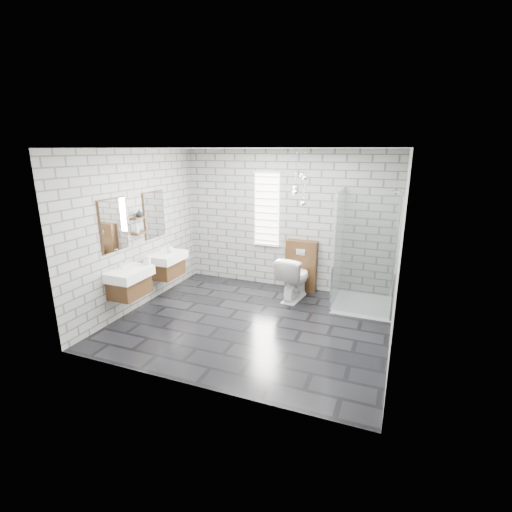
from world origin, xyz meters
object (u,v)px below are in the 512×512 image
Objects in this scene: cistern_panel at (301,266)px; shower_enclosure at (358,281)px; vanity_left at (128,275)px; vanity_right at (165,258)px; toilet at (294,278)px.

shower_enclosure is (1.14, -0.52, 0.00)m from cistern_panel.
vanity_left is 3.85m from shower_enclosure.
vanity_right reaches higher than toilet.
vanity_right is 1.57× the size of cistern_panel.
vanity_left is 1.04m from vanity_right.
toilet is at bearing 179.15° from shower_enclosure.
toilet is at bearing 38.21° from vanity_left.
shower_enclosure reaches higher than vanity_right.
shower_enclosure is 2.46× the size of toilet.
vanity_right is at bearing -151.17° from cistern_panel.
toilet is (2.26, 1.78, -0.34)m from vanity_left.
shower_enclosure is (3.41, 0.73, -0.25)m from vanity_right.
shower_enclosure reaches higher than cistern_panel.
toilet is at bearing -90.00° from cistern_panel.
cistern_panel is 0.49× the size of shower_enclosure.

